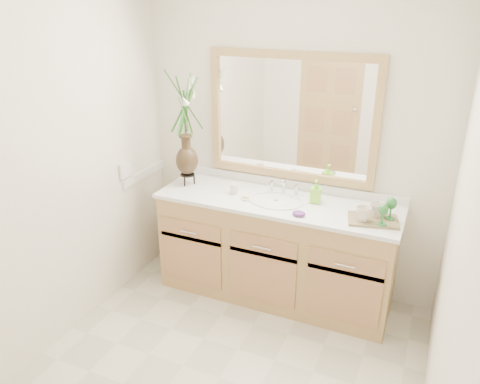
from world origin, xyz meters
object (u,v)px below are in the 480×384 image
at_px(flower_vase, 185,114).
at_px(tumbler, 234,189).
at_px(tray, 373,220).
at_px(soap_bottle, 316,192).

height_order(flower_vase, tumbler, flower_vase).
distance_m(tumbler, tray, 1.07).
bearing_deg(tumbler, tray, -3.33).
bearing_deg(soap_bottle, tray, -27.64).
distance_m(flower_vase, tray, 1.60).
bearing_deg(flower_vase, soap_bottle, 3.50).
relative_size(flower_vase, tray, 2.57).
relative_size(flower_vase, tumbler, 10.70).
distance_m(flower_vase, tumbler, 0.69).
bearing_deg(tumbler, soap_bottle, 8.26).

